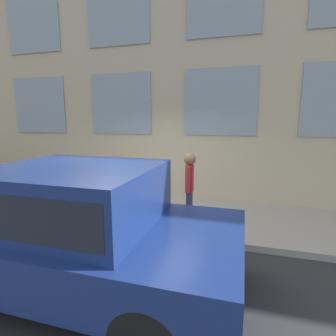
{
  "coord_description": "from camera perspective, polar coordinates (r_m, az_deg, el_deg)",
  "views": [
    {
      "loc": [
        -4.38,
        -1.99,
        2.21
      ],
      "look_at": [
        0.45,
        -0.59,
        1.3
      ],
      "focal_mm": 28.0,
      "sensor_mm": 36.0,
      "label": 1
    }
  ],
  "objects": [
    {
      "name": "building_facade",
      "position": [
        7.83,
        0.32,
        32.03
      ],
      "size": [
        0.33,
        40.0,
        10.23
      ],
      "color": "#C6B793",
      "rests_on": "ground_plane"
    },
    {
      "name": "sidewalk",
      "position": [
        6.33,
        -3.2,
        -9.62
      ],
      "size": [
        2.46,
        60.0,
        0.13
      ],
      "color": "#A8A093",
      "rests_on": "ground_plane"
    },
    {
      "name": "person",
      "position": [
        5.13,
        4.71,
        -3.28
      ],
      "size": [
        0.36,
        0.24,
        1.48
      ],
      "rotation": [
        0.0,
        0.0,
        3.02
      ],
      "color": "navy",
      "rests_on": "sidewalk"
    },
    {
      "name": "fire_hydrant",
      "position": [
        5.38,
        -4.54,
        -8.56
      ],
      "size": [
        0.31,
        0.43,
        0.7
      ],
      "color": "gold",
      "rests_on": "sidewalk"
    },
    {
      "name": "ground_plane",
      "position": [
        5.3,
        -7.76,
        -14.54
      ],
      "size": [
        80.0,
        80.0,
        0.0
      ],
      "primitive_type": "plane",
      "color": "#2D2D30"
    },
    {
      "name": "parked_car_navy_near",
      "position": [
        3.7,
        -19.07,
        -11.1
      ],
      "size": [
        2.09,
        4.21,
        1.65
      ],
      "color": "black",
      "rests_on": "ground_plane"
    }
  ]
}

